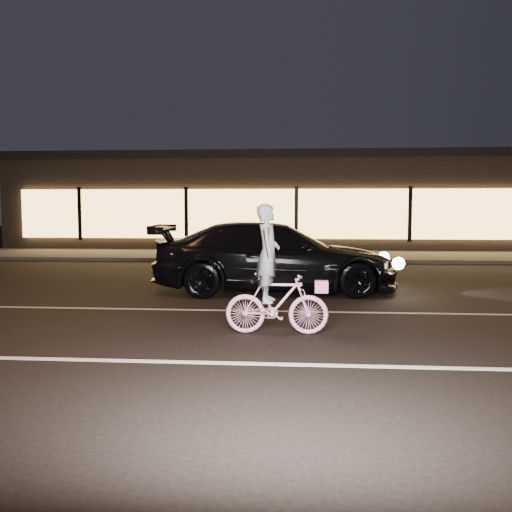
{
  "coord_description": "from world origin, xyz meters",
  "views": [
    {
      "loc": [
        0.28,
        -8.25,
        1.91
      ],
      "look_at": [
        -0.45,
        0.6,
        1.13
      ],
      "focal_mm": 40.0,
      "sensor_mm": 36.0,
      "label": 1
    }
  ],
  "objects": [
    {
      "name": "lane_stripe_far",
      "position": [
        0.0,
        2.0,
        0.0
      ],
      "size": [
        60.0,
        0.1,
        0.01
      ],
      "primitive_type": "cube",
      "color": "gray",
      "rests_on": "ground"
    },
    {
      "name": "storefront",
      "position": [
        0.0,
        18.97,
        2.15
      ],
      "size": [
        25.4,
        8.42,
        4.2
      ],
      "color": "black",
      "rests_on": "ground"
    },
    {
      "name": "lane_stripe_near",
      "position": [
        0.0,
        -1.5,
        0.0
      ],
      "size": [
        60.0,
        0.12,
        0.01
      ],
      "primitive_type": "cube",
      "color": "silver",
      "rests_on": "ground"
    },
    {
      "name": "sidewalk",
      "position": [
        0.0,
        13.0,
        0.06
      ],
      "size": [
        30.0,
        4.0,
        0.12
      ],
      "primitive_type": "cube",
      "color": "#383533",
      "rests_on": "ground"
    },
    {
      "name": "sedan",
      "position": [
        -0.34,
        4.37,
        0.78
      ],
      "size": [
        5.52,
        2.58,
        1.56
      ],
      "rotation": [
        0.0,
        0.0,
        1.65
      ],
      "color": "black",
      "rests_on": "ground"
    },
    {
      "name": "cyclist",
      "position": [
        -0.14,
        0.15,
        0.69
      ],
      "size": [
        1.54,
        0.53,
        1.94
      ],
      "rotation": [
        0.0,
        0.0,
        1.57
      ],
      "color": "#FF559C",
      "rests_on": "ground"
    },
    {
      "name": "ground",
      "position": [
        0.0,
        0.0,
        0.0
      ],
      "size": [
        90.0,
        90.0,
        0.0
      ],
      "primitive_type": "plane",
      "color": "black",
      "rests_on": "ground"
    }
  ]
}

